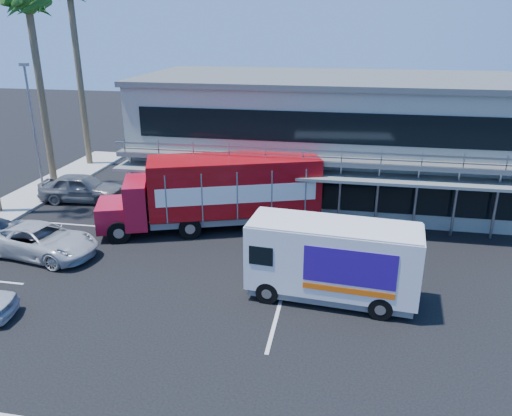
# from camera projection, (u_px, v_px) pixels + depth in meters

# --- Properties ---
(ground) EXTENTS (120.00, 120.00, 0.00)m
(ground) POSITION_uv_depth(u_px,v_px,m) (222.00, 316.00, 18.56)
(ground) COLOR black
(ground) RESTS_ON ground
(building) EXTENTS (22.40, 12.00, 7.30)m
(building) POSITION_uv_depth(u_px,v_px,m) (328.00, 137.00, 30.54)
(building) COLOR gray
(building) RESTS_ON ground
(palm_e) EXTENTS (2.80, 2.80, 12.25)m
(palm_e) POSITION_uv_depth(u_px,v_px,m) (30.00, 17.00, 29.36)
(palm_e) COLOR brown
(palm_e) RESTS_ON ground
(palm_f) EXTENTS (2.80, 2.80, 13.25)m
(palm_f) POSITION_uv_depth(u_px,v_px,m) (71.00, 3.00, 34.19)
(palm_f) COLOR brown
(palm_f) RESTS_ON ground
(light_pole_far) EXTENTS (0.50, 0.25, 8.09)m
(light_pole_far) POSITION_uv_depth(u_px,v_px,m) (33.00, 126.00, 29.56)
(light_pole_far) COLOR gray
(light_pole_far) RESTS_ON ground
(red_truck) EXTENTS (11.50, 6.21, 3.80)m
(red_truck) POSITION_uv_depth(u_px,v_px,m) (219.00, 190.00, 25.80)
(red_truck) COLOR #A50D23
(red_truck) RESTS_ON ground
(white_van) EXTENTS (6.66, 2.80, 3.17)m
(white_van) POSITION_uv_depth(u_px,v_px,m) (332.00, 260.00, 19.15)
(white_van) COLOR silver
(white_van) RESTS_ON ground
(parked_car_c) EXTENTS (5.72, 3.35, 1.50)m
(parked_car_c) POSITION_uv_depth(u_px,v_px,m) (42.00, 241.00, 23.13)
(parked_car_c) COLOR #BBBCBD
(parked_car_c) RESTS_ON ground
(parked_car_e) EXTENTS (5.18, 2.49, 1.71)m
(parked_car_e) POSITION_uv_depth(u_px,v_px,m) (82.00, 188.00, 30.17)
(parked_car_e) COLOR slate
(parked_car_e) RESTS_ON ground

